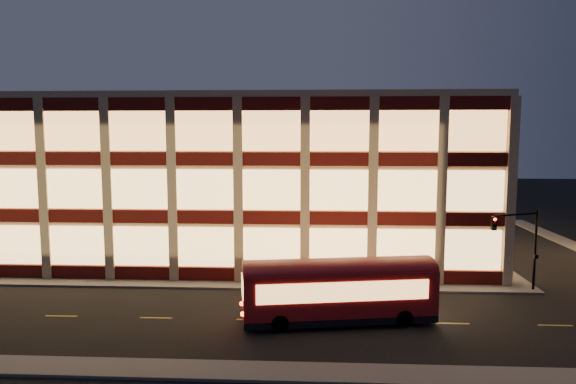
{
  "coord_description": "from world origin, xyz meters",
  "views": [
    {
      "loc": [
        7.72,
        -36.06,
        11.19
      ],
      "look_at": [
        5.41,
        8.0,
        6.31
      ],
      "focal_mm": 32.0,
      "sensor_mm": 36.0,
      "label": 1
    }
  ],
  "objects": [
    {
      "name": "ground",
      "position": [
        0.0,
        0.0,
        0.0
      ],
      "size": [
        200.0,
        200.0,
        0.0
      ],
      "primitive_type": "plane",
      "color": "black",
      "rests_on": "ground"
    },
    {
      "name": "sidewalk_office_south",
      "position": [
        -3.0,
        1.0,
        0.07
      ],
      "size": [
        54.0,
        2.0,
        0.15
      ],
      "primitive_type": "cube",
      "color": "#514F4C",
      "rests_on": "ground"
    },
    {
      "name": "sidewalk_office_east",
      "position": [
        23.0,
        17.0,
        0.07
      ],
      "size": [
        2.0,
        30.0,
        0.15
      ],
      "primitive_type": "cube",
      "color": "#514F4C",
      "rests_on": "ground"
    },
    {
      "name": "sidewalk_tower_west",
      "position": [
        34.0,
        17.0,
        0.07
      ],
      "size": [
        2.0,
        30.0,
        0.15
      ],
      "primitive_type": "cube",
      "color": "#514F4C",
      "rests_on": "ground"
    },
    {
      "name": "sidewalk_near",
      "position": [
        0.0,
        -13.0,
        0.07
      ],
      "size": [
        100.0,
        2.0,
        0.15
      ],
      "primitive_type": "cube",
      "color": "#514F4C",
      "rests_on": "ground"
    },
    {
      "name": "office_building",
      "position": [
        -2.91,
        16.91,
        7.25
      ],
      "size": [
        50.45,
        30.45,
        14.5
      ],
      "color": "tan",
      "rests_on": "ground"
    },
    {
      "name": "traffic_signal_far",
      "position": [
        22.21,
        0.24,
        4.11
      ],
      "size": [
        3.79,
        1.87,
        6.0
      ],
      "color": "black",
      "rests_on": "ground"
    },
    {
      "name": "trolley_bus",
      "position": [
        9.18,
        -6.01,
        2.15
      ],
      "size": [
        11.75,
        4.73,
        3.87
      ],
      "rotation": [
        0.0,
        0.0,
        0.17
      ],
      "color": "#99080B",
      "rests_on": "ground"
    }
  ]
}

